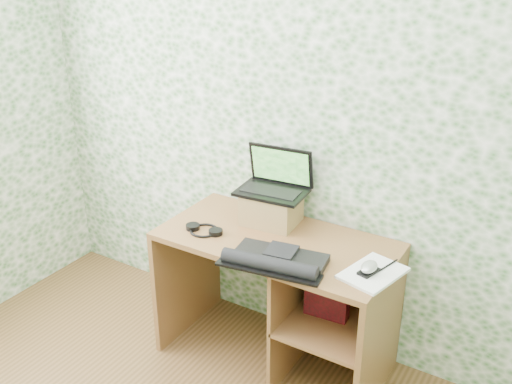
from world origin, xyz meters
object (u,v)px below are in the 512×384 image
Objects in this scene: riser at (271,208)px; notepad at (373,273)px; desk at (291,285)px; keyboard at (276,260)px; laptop at (275,181)px.

riser is 0.94× the size of notepad.
notepad is at bearing -11.82° from desk.
riser is (-0.19, 0.12, 0.35)m from desk.
keyboard is (0.23, -0.37, -0.06)m from riser.
notepad is (0.46, -0.10, 0.28)m from desk.
laptop is at bearing 90.00° from riser.
keyboard is at bearing -57.47° from riser.
laptop reaches higher than riser.
desk is 0.42m from riser.
notepad is (0.65, -0.25, -0.22)m from laptop.
desk is at bearing 90.88° from keyboard.
laptop reaches higher than notepad.
riser is 0.44m from keyboard.
desk is at bearing -178.13° from notepad.
laptop is at bearing 172.69° from notepad.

